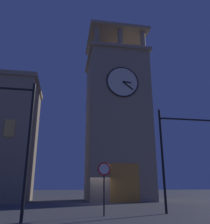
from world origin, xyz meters
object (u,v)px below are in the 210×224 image
object	(u,v)px
clocktower	(116,121)
traffic_signal_mid	(9,125)
no_horn_sign	(104,173)
traffic_signal_near	(180,143)

from	to	relation	value
clocktower	traffic_signal_mid	world-z (taller)	clocktower
traffic_signal_mid	no_horn_sign	xyz separation A→B (m)	(-5.21, -1.81, -2.24)
clocktower	no_horn_sign	distance (m)	17.31
traffic_signal_near	traffic_signal_mid	world-z (taller)	traffic_signal_mid
clocktower	traffic_signal_mid	bearing A→B (deg)	61.06
clocktower	no_horn_sign	world-z (taller)	clocktower
traffic_signal_near	no_horn_sign	distance (m)	5.76
traffic_signal_mid	traffic_signal_near	bearing A→B (deg)	-166.72
clocktower	traffic_signal_mid	size ratio (longest dim) A/B	3.66
traffic_signal_mid	no_horn_sign	bearing A→B (deg)	-160.80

